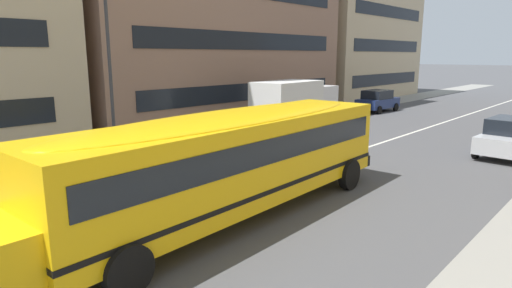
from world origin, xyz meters
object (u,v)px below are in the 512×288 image
at_px(parked_car_dark_blue_near_corner, 378,101).
at_px(box_truck, 295,103).
at_px(school_bus, 228,157).
at_px(street_lamp, 109,53).
at_px(parked_car_silver_far_corner, 510,137).

relative_size(parked_car_dark_blue_near_corner, box_truck, 0.65).
relative_size(school_bus, street_lamp, 1.87).
bearing_deg(street_lamp, school_bus, -102.36).
distance_m(school_bus, parked_car_dark_blue_near_corner, 24.15).
relative_size(box_truck, street_lamp, 0.90).
height_order(school_bus, box_truck, school_bus).
bearing_deg(street_lamp, box_truck, -10.83).
height_order(parked_car_dark_blue_near_corner, street_lamp, street_lamp).
bearing_deg(parked_car_silver_far_corner, parked_car_dark_blue_near_corner, -129.43).
bearing_deg(school_bus, parked_car_dark_blue_near_corner, -164.39).
xyz_separation_m(school_bus, parked_car_dark_blue_near_corner, (23.03, 7.25, -0.83)).
relative_size(parked_car_silver_far_corner, street_lamp, 0.59).
bearing_deg(school_bus, street_lamp, -104.22).
distance_m(parked_car_dark_blue_near_corner, street_lamp, 21.40).
bearing_deg(parked_car_dark_blue_near_corner, box_truck, -177.06).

